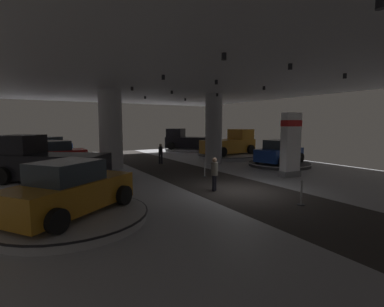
% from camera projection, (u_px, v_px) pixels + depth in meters
% --- Properties ---
extents(ground, '(24.00, 44.00, 0.06)m').
position_uv_depth(ground, '(241.00, 191.00, 13.18)').
color(ground, '#B2B2B7').
extents(ceiling_with_spotlights, '(24.00, 44.00, 0.39)m').
position_uv_depth(ceiling_with_spotlights, '(243.00, 71.00, 12.58)').
color(ceiling_with_spotlights, silver).
extents(column_left, '(1.59, 1.59, 5.50)m').
position_uv_depth(column_left, '(111.00, 130.00, 19.41)').
color(column_left, silver).
rests_on(column_left, ground).
extents(column_right, '(1.34, 1.34, 5.50)m').
position_uv_depth(column_right, '(214.00, 129.00, 22.13)').
color(column_right, '#ADADB2').
rests_on(column_right, ground).
extents(brand_sign_pylon, '(1.32, 0.75, 3.81)m').
position_uv_depth(brand_sign_pylon, '(291.00, 144.00, 16.50)').
color(brand_sign_pylon, slate).
rests_on(brand_sign_pylon, ground).
extents(display_platform_far_right, '(5.68, 5.68, 0.33)m').
position_uv_depth(display_platform_far_right, '(228.00, 156.00, 25.90)').
color(display_platform_far_right, '#B7B7BC').
rests_on(display_platform_far_right, ground).
extents(pickup_truck_far_right, '(5.54, 3.23, 2.30)m').
position_uv_depth(pickup_truck_far_right, '(231.00, 144.00, 25.98)').
color(pickup_truck_far_right, '#B77519').
rests_on(pickup_truck_far_right, display_platform_far_right).
extents(display_platform_mid_left, '(5.92, 5.92, 0.29)m').
position_uv_depth(display_platform_mid_left, '(54.00, 183.00, 14.07)').
color(display_platform_mid_left, silver).
rests_on(display_platform_mid_left, ground).
extents(pickup_truck_mid_left, '(5.51, 4.84, 2.30)m').
position_uv_depth(pickup_truck_mid_left, '(47.00, 162.00, 13.99)').
color(pickup_truck_mid_left, black).
rests_on(pickup_truck_mid_left, display_platform_mid_left).
extents(display_platform_far_left, '(5.30, 5.30, 0.29)m').
position_uv_depth(display_platform_far_left, '(54.00, 167.00, 19.15)').
color(display_platform_far_left, '#B7B7BC').
rests_on(display_platform_far_left, ground).
extents(display_car_far_left, '(4.32, 2.42, 1.71)m').
position_uv_depth(display_car_far_left, '(53.00, 154.00, 19.07)').
color(display_car_far_left, red).
rests_on(display_car_far_left, display_platform_far_left).
extents(display_platform_mid_right, '(4.57, 4.57, 0.26)m').
position_uv_depth(display_platform_mid_right, '(279.00, 164.00, 20.81)').
color(display_platform_mid_right, '#333338').
rests_on(display_platform_mid_right, ground).
extents(display_car_mid_right, '(4.50, 2.97, 1.71)m').
position_uv_depth(display_car_mid_right, '(279.00, 152.00, 20.70)').
color(display_car_mid_right, navy).
rests_on(display_car_mid_right, display_platform_mid_right).
extents(display_platform_deep_left, '(5.57, 5.57, 0.29)m').
position_uv_depth(display_platform_deep_left, '(47.00, 158.00, 24.46)').
color(display_platform_deep_left, '#333338').
rests_on(display_platform_deep_left, ground).
extents(display_car_deep_left, '(4.43, 3.99, 1.71)m').
position_uv_depth(display_car_deep_left, '(47.00, 148.00, 24.40)').
color(display_car_deep_left, navy).
rests_on(display_car_deep_left, display_platform_deep_left).
extents(display_platform_deep_right, '(5.68, 5.68, 0.30)m').
position_uv_depth(display_platform_deep_right, '(190.00, 150.00, 31.28)').
color(display_platform_deep_right, silver).
rests_on(display_platform_deep_right, ground).
extents(pickup_truck_deep_right, '(5.18, 5.28, 2.30)m').
position_uv_depth(pickup_truck_deep_right, '(187.00, 141.00, 31.25)').
color(pickup_truck_deep_right, black).
rests_on(pickup_truck_deep_right, display_platform_deep_right).
extents(display_platform_near_left, '(4.85, 4.85, 0.30)m').
position_uv_depth(display_platform_near_left, '(72.00, 217.00, 8.97)').
color(display_platform_near_left, '#B7B7BC').
rests_on(display_platform_near_left, ground).
extents(display_car_near_left, '(4.44, 3.96, 1.71)m').
position_uv_depth(display_car_near_left, '(70.00, 190.00, 8.84)').
color(display_car_near_left, '#B77519').
rests_on(display_car_near_left, display_platform_near_left).
extents(visitor_walking_near, '(0.32, 0.32, 1.59)m').
position_uv_depth(visitor_walking_near, '(214.00, 172.00, 13.02)').
color(visitor_walking_near, black).
rests_on(visitor_walking_near, ground).
extents(visitor_walking_far, '(0.32, 0.32, 1.59)m').
position_uv_depth(visitor_walking_far, '(161.00, 152.00, 21.85)').
color(visitor_walking_far, black).
rests_on(visitor_walking_far, ground).
extents(stanchion_a, '(0.28, 0.28, 1.01)m').
position_uv_depth(stanchion_a, '(205.00, 171.00, 16.58)').
color(stanchion_a, '#333338').
rests_on(stanchion_a, ground).
extents(stanchion_b, '(0.28, 0.28, 1.01)m').
position_uv_depth(stanchion_b, '(301.00, 196.00, 10.79)').
color(stanchion_b, '#333338').
rests_on(stanchion_b, ground).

